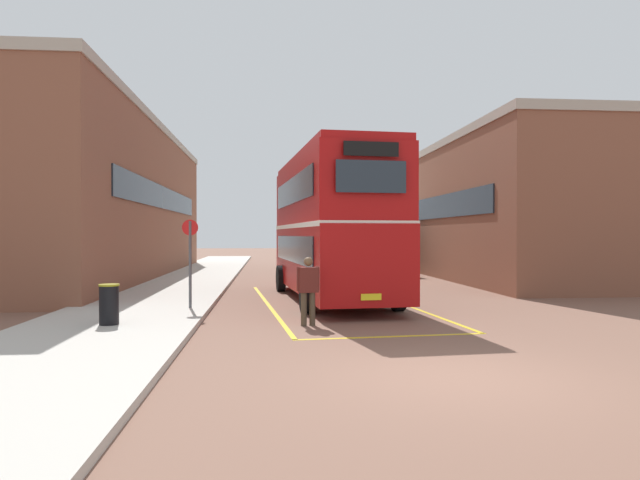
{
  "coord_description": "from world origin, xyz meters",
  "views": [
    {
      "loc": [
        -2.87,
        -8.35,
        2.17
      ],
      "look_at": [
        -0.92,
        12.93,
        1.97
      ],
      "focal_mm": 31.8,
      "sensor_mm": 36.0,
      "label": 1
    }
  ],
  "objects_px": {
    "double_decker_bus": "(331,224)",
    "litter_bin": "(109,304)",
    "single_deck_bus": "(364,243)",
    "pedestrian_boarding": "(308,286)",
    "bus_stop_sign": "(190,254)"
  },
  "relations": [
    {
      "from": "double_decker_bus",
      "to": "litter_bin",
      "type": "distance_m",
      "value": 8.15
    },
    {
      "from": "single_deck_bus",
      "to": "pedestrian_boarding",
      "type": "relative_size",
      "value": 5.82
    },
    {
      "from": "double_decker_bus",
      "to": "bus_stop_sign",
      "type": "height_order",
      "value": "double_decker_bus"
    },
    {
      "from": "double_decker_bus",
      "to": "single_deck_bus",
      "type": "relative_size",
      "value": 1.05
    },
    {
      "from": "single_deck_bus",
      "to": "litter_bin",
      "type": "bearing_deg",
      "value": -114.19
    },
    {
      "from": "double_decker_bus",
      "to": "pedestrian_boarding",
      "type": "xyz_separation_m",
      "value": [
        -1.12,
        -5.27,
        -1.57
      ]
    },
    {
      "from": "double_decker_bus",
      "to": "bus_stop_sign",
      "type": "xyz_separation_m",
      "value": [
        -4.23,
        -2.74,
        -0.89
      ]
    },
    {
      "from": "single_deck_bus",
      "to": "litter_bin",
      "type": "relative_size",
      "value": 10.44
    },
    {
      "from": "bus_stop_sign",
      "to": "double_decker_bus",
      "type": "bearing_deg",
      "value": 32.97
    },
    {
      "from": "double_decker_bus",
      "to": "single_deck_bus",
      "type": "bearing_deg",
      "value": 76.32
    },
    {
      "from": "pedestrian_boarding",
      "to": "single_deck_bus",
      "type": "bearing_deg",
      "value": 76.74
    },
    {
      "from": "bus_stop_sign",
      "to": "litter_bin",
      "type": "bearing_deg",
      "value": -116.66
    },
    {
      "from": "single_deck_bus",
      "to": "litter_bin",
      "type": "height_order",
      "value": "single_deck_bus"
    },
    {
      "from": "bus_stop_sign",
      "to": "single_deck_bus",
      "type": "bearing_deg",
      "value": 66.2
    },
    {
      "from": "single_deck_bus",
      "to": "litter_bin",
      "type": "xyz_separation_m",
      "value": [
        -9.36,
        -20.84,
        -1.04
      ]
    }
  ]
}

